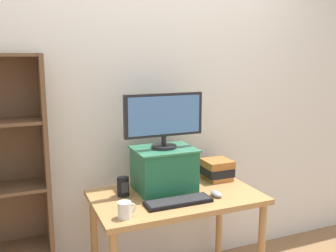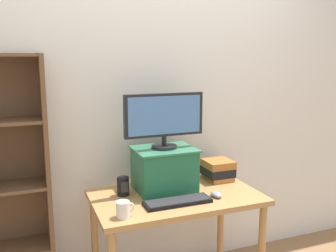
% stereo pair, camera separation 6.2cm
% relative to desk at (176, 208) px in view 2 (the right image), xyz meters
% --- Properties ---
extents(back_wall, '(7.00, 0.08, 2.60)m').
position_rel_desk_xyz_m(back_wall, '(0.00, 0.45, 0.64)').
color(back_wall, silver).
rests_on(back_wall, ground_plane).
extents(desk, '(1.12, 0.66, 0.76)m').
position_rel_desk_xyz_m(desk, '(0.00, 0.00, 0.00)').
color(desk, '#B7844C').
rests_on(desk, ground_plane).
extents(riser_box, '(0.42, 0.34, 0.30)m').
position_rel_desk_xyz_m(riser_box, '(-0.04, 0.12, 0.25)').
color(riser_box, '#1E6642').
rests_on(riser_box, desk).
extents(computer_monitor, '(0.56, 0.17, 0.38)m').
position_rel_desk_xyz_m(computer_monitor, '(-0.04, 0.12, 0.61)').
color(computer_monitor, black).
rests_on(computer_monitor, riser_box).
extents(keyboard, '(0.43, 0.14, 0.02)m').
position_rel_desk_xyz_m(keyboard, '(-0.05, -0.15, 0.11)').
color(keyboard, black).
rests_on(keyboard, desk).
extents(computer_mouse, '(0.06, 0.10, 0.04)m').
position_rel_desk_xyz_m(computer_mouse, '(0.23, -0.13, 0.12)').
color(computer_mouse, '#99999E').
rests_on(computer_mouse, desk).
extents(book_stack, '(0.20, 0.21, 0.15)m').
position_rel_desk_xyz_m(book_stack, '(0.42, 0.18, 0.18)').
color(book_stack, '#AD662D').
rests_on(book_stack, desk).
extents(coffee_mug, '(0.11, 0.08, 0.10)m').
position_rel_desk_xyz_m(coffee_mug, '(-0.42, -0.22, 0.15)').
color(coffee_mug, white).
rests_on(coffee_mug, desk).
extents(desk_speaker, '(0.08, 0.08, 0.13)m').
position_rel_desk_xyz_m(desk_speaker, '(-0.33, 0.12, 0.16)').
color(desk_speaker, black).
rests_on(desk_speaker, desk).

